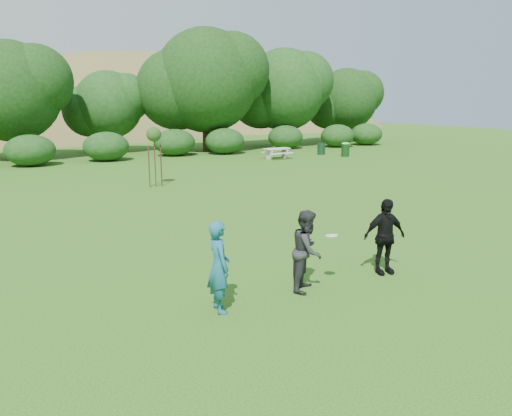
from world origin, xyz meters
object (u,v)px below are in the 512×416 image
Objects in this scene: trash_can_near at (321,149)px; sapling at (154,136)px; trash_can_lidded at (345,149)px; player_teal at (219,267)px; player_grey at (307,250)px; player_black at (384,236)px; picnic_table at (277,152)px.

trash_can_near is 17.44m from sapling.
trash_can_lidded is (0.71, -1.96, 0.09)m from trash_can_near.
sapling is (3.73, 14.59, 1.50)m from player_teal.
player_teal is at bearing 140.79° from player_grey.
player_black is 1.75× the size of trash_can_lidded.
trash_can_near reaches higher than picnic_table.
player_black is at bearing -128.08° from trash_can_lidded.
picnic_table is at bearing 76.09° from player_black.
player_grey is 14.68m from sapling.
sapling is at bearing -161.55° from trash_can_lidded.
sapling is at bearing 105.08° from player_black.
sapling reaches higher than player_grey.
sapling is (-15.66, -7.42, 1.97)m from trash_can_near.
player_black is at bearing -116.38° from picnic_table.
sapling reaches higher than trash_can_near.
sapling is 2.71× the size of trash_can_lidded.
sapling reaches higher than player_teal.
picnic_table is at bearing 165.94° from trash_can_lidded.
player_grey is 0.63× the size of sapling.
trash_can_near is 0.50× the size of picnic_table.
picnic_table is at bearing 18.01° from player_grey.
picnic_table is 1.71× the size of trash_can_lidded.
player_black is 25.46m from trash_can_lidded.
player_teal is 26.06m from picnic_table.
trash_can_lidded is at bearing -37.97° from player_teal.
trash_can_near is 0.86× the size of trash_can_lidded.
player_grey is at bearing -169.10° from player_black.
picnic_table is at bearing 30.96° from sapling.
picnic_table is 5.29m from trash_can_lidded.
player_grey is at bearing -81.16° from player_teal.
player_grey is at bearing -131.90° from trash_can_lidded.
player_grey is at bearing -96.11° from sapling.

